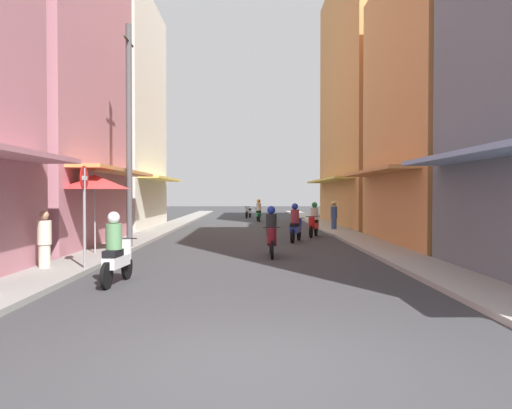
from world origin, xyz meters
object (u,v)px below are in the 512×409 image
(motorbike_white, at_px, (117,252))
(utility_pole, at_px, (129,135))
(pedestrian_crossing, at_px, (44,242))
(motorbike_green, at_px, (258,212))
(motorbike_red, at_px, (314,221))
(motorbike_maroon, at_px, (271,234))
(motorbike_silver, at_px, (248,212))
(pedestrian_midway, at_px, (334,214))
(vendor_umbrella, at_px, (95,182))
(motorbike_blue, at_px, (296,225))
(street_sign_no_entry, at_px, (84,204))

(motorbike_white, height_order, utility_pole, utility_pole)
(motorbike_white, height_order, pedestrian_crossing, motorbike_white)
(motorbike_green, bearing_deg, pedestrian_crossing, -103.79)
(motorbike_red, bearing_deg, pedestrian_crossing, -127.56)
(motorbike_maroon, height_order, motorbike_silver, motorbike_maroon)
(pedestrian_midway, bearing_deg, vendor_umbrella, -131.13)
(pedestrian_midway, distance_m, vendor_umbrella, 14.09)
(motorbike_maroon, relative_size, vendor_umbrella, 0.71)
(vendor_umbrella, bearing_deg, motorbike_blue, 35.37)
(motorbike_maroon, bearing_deg, motorbike_silver, 91.84)
(motorbike_blue, relative_size, pedestrian_midway, 1.09)
(pedestrian_midway, bearing_deg, motorbike_red, -113.79)
(motorbike_silver, bearing_deg, motorbike_red, -80.30)
(motorbike_white, height_order, motorbike_red, same)
(motorbike_green, bearing_deg, motorbike_maroon, -89.81)
(motorbike_white, xyz_separation_m, utility_pole, (-1.33, 6.73, 3.30))
(motorbike_silver, bearing_deg, motorbike_white, -95.24)
(motorbike_white, relative_size, motorbike_maroon, 1.00)
(vendor_umbrella, bearing_deg, motorbike_red, 42.91)
(motorbike_green, relative_size, pedestrian_crossing, 1.17)
(pedestrian_crossing, height_order, utility_pole, utility_pole)
(motorbike_red, relative_size, pedestrian_crossing, 1.13)
(motorbike_maroon, bearing_deg, street_sign_no_entry, -146.58)
(motorbike_silver, bearing_deg, motorbike_blue, -84.36)
(vendor_umbrella, height_order, street_sign_no_entry, street_sign_no_entry)
(motorbike_green, relative_size, motorbike_silver, 1.01)
(motorbike_green, bearing_deg, utility_pole, -104.86)
(motorbike_white, relative_size, street_sign_no_entry, 0.68)
(motorbike_red, bearing_deg, motorbike_white, -115.67)
(motorbike_red, bearing_deg, motorbike_green, 100.23)
(motorbike_red, xyz_separation_m, utility_pole, (-7.12, -5.31, 3.30))
(motorbike_blue, xyz_separation_m, pedestrian_crossing, (-6.96, -7.97, 0.06))
(motorbike_maroon, distance_m, street_sign_no_entry, 5.81)
(motorbike_white, xyz_separation_m, motorbike_silver, (2.74, 29.87, -0.20))
(pedestrian_crossing, relative_size, street_sign_no_entry, 0.58)
(motorbike_maroon, xyz_separation_m, vendor_umbrella, (-5.50, 0.06, 1.62))
(motorbike_green, distance_m, motorbike_red, 13.01)
(motorbike_blue, xyz_separation_m, motorbike_red, (1.05, 2.44, 0.00))
(motorbike_red, xyz_separation_m, vendor_umbrella, (-7.74, -7.20, 1.62))
(street_sign_no_entry, bearing_deg, motorbike_maroon, 33.42)
(motorbike_maroon, distance_m, pedestrian_crossing, 6.57)
(motorbike_white, xyz_separation_m, vendor_umbrella, (-1.95, 4.85, 1.62))
(motorbike_red, bearing_deg, motorbike_silver, 99.70)
(motorbike_blue, bearing_deg, motorbike_maroon, -103.96)
(motorbike_silver, bearing_deg, pedestrian_midway, -72.60)
(street_sign_no_entry, bearing_deg, motorbike_silver, 82.00)
(pedestrian_crossing, distance_m, utility_pole, 6.10)
(motorbike_silver, distance_m, street_sign_no_entry, 28.54)
(motorbike_silver, bearing_deg, vendor_umbrella, -100.62)
(utility_pole, bearing_deg, motorbike_green, 75.14)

